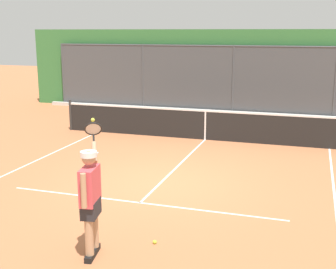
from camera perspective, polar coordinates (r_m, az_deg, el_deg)
ground_plane at (r=10.42m, az=-0.94°, el=-6.12°), size 60.00×60.00×0.00m
court_line_markings at (r=9.10m, az=-4.02°, el=-9.03°), size 7.60×10.47×0.01m
fence_backdrop at (r=19.63m, az=8.52°, el=7.88°), size 18.98×1.37×3.48m
tennis_net at (r=14.43m, az=4.73°, el=1.26°), size 9.77×0.09×1.07m
tennis_player at (r=6.96m, az=-9.79°, el=-7.55°), size 0.65×1.34×1.98m
tennis_ball_by_sideline at (r=7.59m, az=-1.69°, el=-13.41°), size 0.07×0.07×0.07m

